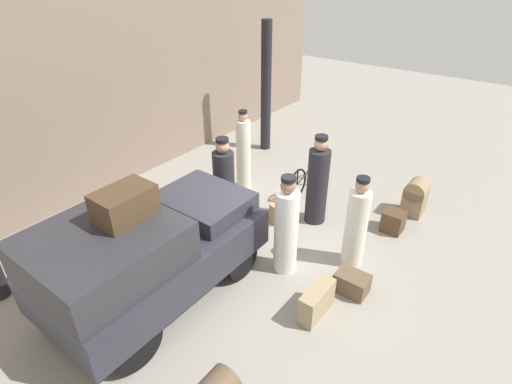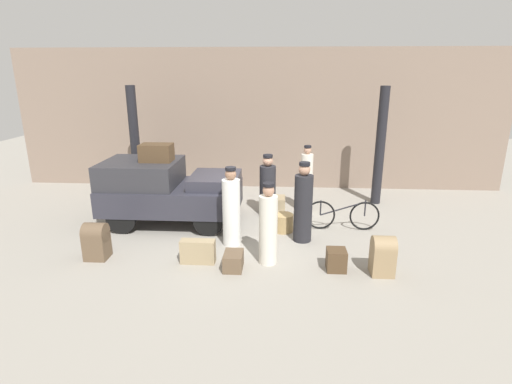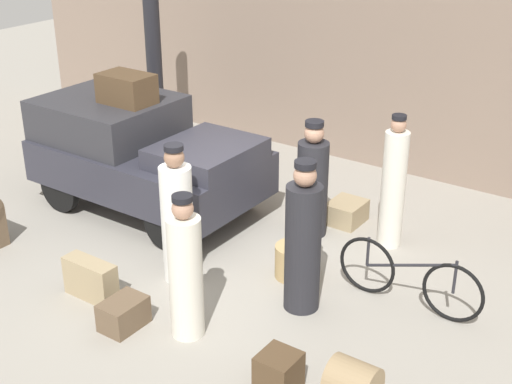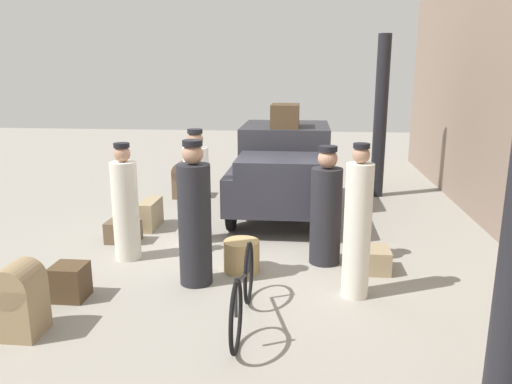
# 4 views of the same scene
# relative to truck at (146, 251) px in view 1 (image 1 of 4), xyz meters

# --- Properties ---
(ground_plane) EXTENTS (30.00, 30.00, 0.00)m
(ground_plane) POSITION_rel_truck_xyz_m (2.10, -0.51, -0.89)
(ground_plane) COLOR gray
(station_building_facade) EXTENTS (16.00, 0.15, 4.50)m
(station_building_facade) POSITION_rel_truck_xyz_m (2.10, 3.57, 1.36)
(station_building_facade) COLOR gray
(station_building_facade) RESTS_ON ground
(canopy_pillar_right) EXTENTS (0.28, 0.28, 3.39)m
(canopy_pillar_right) POSITION_rel_truck_xyz_m (5.73, 1.95, 0.80)
(canopy_pillar_right) COLOR black
(canopy_pillar_right) RESTS_ON ground
(truck) EXTENTS (3.42, 1.84, 1.61)m
(truck) POSITION_rel_truck_xyz_m (0.00, 0.00, 0.00)
(truck) COLOR black
(truck) RESTS_ON ground
(bicycle) EXTENTS (1.81, 0.04, 0.78)m
(bicycle) POSITION_rel_truck_xyz_m (4.43, -0.24, -0.52)
(bicycle) COLOR black
(bicycle) RESTS_ON ground
(wicker_basket) EXTENTS (0.49, 0.49, 0.43)m
(wicker_basket) POSITION_rel_truck_xyz_m (2.98, -0.44, -0.68)
(wicker_basket) COLOR tan
(wicker_basket) RESTS_ON ground
(porter_lifting_near_truck) EXTENTS (0.43, 0.43, 1.68)m
(porter_lifting_near_truck) POSITION_rel_truck_xyz_m (2.55, 0.70, -0.14)
(porter_lifting_near_truck) COLOR #232328
(porter_lifting_near_truck) RESTS_ON ground
(porter_carrying_trunk) EXTENTS (0.33, 0.33, 1.87)m
(porter_carrying_trunk) POSITION_rel_truck_xyz_m (3.61, 1.03, -0.02)
(porter_carrying_trunk) COLOR silver
(porter_carrying_trunk) RESTS_ON ground
(porter_standing_middle) EXTENTS (0.37, 0.37, 1.69)m
(porter_standing_middle) POSITION_rel_truck_xyz_m (2.67, -2.15, -0.12)
(porter_standing_middle) COLOR silver
(porter_standing_middle) RESTS_ON ground
(conductor_in_dark_uniform) EXTENTS (0.40, 0.40, 1.80)m
(conductor_in_dark_uniform) POSITION_rel_truck_xyz_m (1.82, -1.30, -0.07)
(conductor_in_dark_uniform) COLOR white
(conductor_in_dark_uniform) RESTS_ON ground
(porter_with_bicycle) EXTENTS (0.42, 0.42, 1.86)m
(porter_with_bicycle) POSITION_rel_truck_xyz_m (3.42, -0.97, -0.05)
(porter_with_bicycle) COLOR #232328
(porter_with_bicycle) RESTS_ON ground
(trunk_large_brown) EXTENTS (0.38, 0.39, 0.43)m
(trunk_large_brown) POSITION_rel_truck_xyz_m (4.02, -2.38, -0.68)
(trunk_large_brown) COLOR #4C3823
(trunk_large_brown) RESTS_ON ground
(suitcase_tan_flat) EXTENTS (0.37, 0.52, 0.34)m
(suitcase_tan_flat) POSITION_rel_truck_xyz_m (1.99, -2.47, -0.73)
(suitcase_tan_flat) COLOR brown
(suitcase_tan_flat) RESTS_ON ground
(trunk_wicker_pale) EXTENTS (0.43, 0.42, 0.78)m
(trunk_wicker_pale) POSITION_rel_truck_xyz_m (4.88, -2.49, -0.49)
(trunk_wicker_pale) COLOR #937A56
(trunk_wicker_pale) RESTS_ON ground
(suitcase_black_upright) EXTENTS (0.71, 0.25, 0.49)m
(suitcase_black_upright) POSITION_rel_truck_xyz_m (1.24, -2.25, -0.65)
(suitcase_black_upright) COLOR #9E8966
(suitcase_black_upright) RESTS_ON ground
(suitcase_small_leather) EXTENTS (0.47, 0.56, 0.32)m
(suitcase_small_leather) POSITION_rel_truck_xyz_m (2.80, 1.29, -0.73)
(suitcase_small_leather) COLOR #9E8966
(suitcase_small_leather) RESTS_ON ground
(trunk_on_truck_roof) EXTENTS (0.78, 0.52, 0.43)m
(trunk_on_truck_roof) POSITION_rel_truck_xyz_m (-0.20, 0.00, 0.94)
(trunk_on_truck_roof) COLOR #4C3823
(trunk_on_truck_roof) RESTS_ON truck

